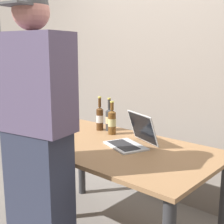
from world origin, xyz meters
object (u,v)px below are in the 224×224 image
at_px(beer_bottle_green, 109,119).
at_px(person_figure, 38,144).
at_px(coffee_mug, 39,128).
at_px(laptop, 133,138).
at_px(beer_bottle_brown, 112,121).
at_px(beer_bottle_dark, 100,118).

relative_size(beer_bottle_green, person_figure, 0.16).
bearing_deg(coffee_mug, beer_bottle_green, 50.17).
bearing_deg(laptop, beer_bottle_brown, 157.34).
bearing_deg(laptop, beer_bottle_dark, 161.45).
relative_size(beer_bottle_green, coffee_mug, 2.74).
height_order(laptop, person_figure, person_figure).
xyz_separation_m(beer_bottle_green, beer_bottle_dark, (-0.07, -0.04, 0.01)).
bearing_deg(person_figure, laptop, 76.65).
height_order(beer_bottle_brown, person_figure, person_figure).
distance_m(laptop, person_figure, 0.73).
distance_m(beer_bottle_dark, coffee_mug, 0.53).
bearing_deg(beer_bottle_brown, beer_bottle_green, 142.74).
distance_m(laptop, beer_bottle_brown, 0.35).
distance_m(beer_bottle_green, person_figure, 0.95).
relative_size(laptop, beer_bottle_brown, 1.43).
relative_size(laptop, coffee_mug, 3.81).
bearing_deg(beer_bottle_green, beer_bottle_dark, -147.98).
bearing_deg(beer_bottle_green, beer_bottle_brown, -37.26).
bearing_deg(beer_bottle_brown, laptop, -22.66).
bearing_deg(beer_bottle_dark, beer_bottle_brown, -10.27).
bearing_deg(laptop, beer_bottle_green, 153.50).
height_order(beer_bottle_dark, beer_bottle_brown, beer_bottle_dark).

